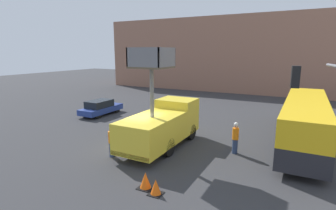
{
  "coord_description": "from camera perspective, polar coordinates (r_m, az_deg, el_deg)",
  "views": [
    {
      "loc": [
        8.91,
        -13.06,
        6.03
      ],
      "look_at": [
        1.08,
        1.86,
        2.59
      ],
      "focal_mm": 28.0,
      "sensor_mm": 36.0,
      "label": 1
    }
  ],
  "objects": [
    {
      "name": "ground_plane",
      "position": [
        16.92,
        -6.28,
        -9.42
      ],
      "size": [
        120.0,
        120.0,
        0.0
      ],
      "primitive_type": "plane",
      "color": "#333335"
    },
    {
      "name": "building_backdrop_far",
      "position": [
        44.08,
        16.29,
        10.51
      ],
      "size": [
        44.0,
        10.0,
        11.19
      ],
      "color": "#936651",
      "rests_on": "ground_plane"
    },
    {
      "name": "utility_truck",
      "position": [
        16.73,
        -1.31,
        -3.99
      ],
      "size": [
        2.52,
        6.82,
        6.26
      ],
      "color": "yellow",
      "rests_on": "ground_plane"
    },
    {
      "name": "city_bus",
      "position": [
        19.25,
        27.68,
        -2.64
      ],
      "size": [
        2.46,
        12.21,
        2.99
      ],
      "rotation": [
        0.0,
        0.0,
        1.85
      ],
      "color": "#232328",
      "rests_on": "ground_plane"
    },
    {
      "name": "road_worker_near_truck",
      "position": [
        15.64,
        -12.16,
        -7.73
      ],
      "size": [
        0.38,
        0.38,
        1.87
      ],
      "rotation": [
        0.0,
        0.0,
        5.63
      ],
      "color": "navy",
      "rests_on": "ground_plane"
    },
    {
      "name": "road_worker_directing",
      "position": [
        16.28,
        14.45,
        -6.91
      ],
      "size": [
        0.38,
        0.38,
        1.94
      ],
      "rotation": [
        0.0,
        0.0,
        5.86
      ],
      "color": "navy",
      "rests_on": "ground_plane"
    },
    {
      "name": "traffic_cone_near_truck",
      "position": [
        11.78,
        -2.68,
        -17.46
      ],
      "size": [
        0.6,
        0.6,
        0.68
      ],
      "color": "black",
      "rests_on": "ground_plane"
    },
    {
      "name": "traffic_cone_mid_road",
      "position": [
        12.26,
        -4.92,
        -16.1
      ],
      "size": [
        0.66,
        0.66,
        0.75
      ],
      "color": "black",
      "rests_on": "ground_plane"
    },
    {
      "name": "parked_car_curbside",
      "position": [
        26.18,
        -14.46,
        -0.51
      ],
      "size": [
        1.8,
        4.53,
        1.45
      ],
      "color": "navy",
      "rests_on": "ground_plane"
    }
  ]
}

